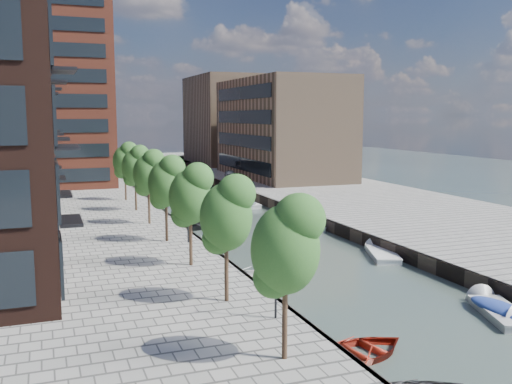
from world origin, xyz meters
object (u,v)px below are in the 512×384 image
tree_0 (285,243)px  motorboat_3 (299,225)px  tree_1 (226,212)px  tree_6 (125,159)px  tree_4 (148,171)px  motorboat_4 (245,204)px  sloop_2 (361,356)px  tree_2 (190,193)px  sloop_3 (254,281)px  sloop_4 (189,229)px  tree_5 (135,164)px  motorboat_2 (381,254)px  motorboat_0 (498,310)px  car (230,174)px  tree_3 (166,180)px  bridge (159,171)px

tree_0 → motorboat_3: 30.01m
tree_1 → tree_6: same height
tree_4 → motorboat_4: size_ratio=1.18×
tree_0 → sloop_2: bearing=16.0°
tree_1 → motorboat_4: 35.72m
sloop_2 → motorboat_3: motorboat_3 is taller
tree_2 → sloop_3: bearing=-21.1°
tree_4 → sloop_4: (3.68, 1.34, -5.31)m
tree_5 → motorboat_4: tree_5 is taller
motorboat_2 → motorboat_4: (-1.55, 24.47, 0.11)m
motorboat_0 → car: 54.91m
tree_3 → bridge: bearing=79.7°
sloop_3 → motorboat_4: motorboat_4 is taller
bridge → car: bearing=-51.1°
motorboat_0 → car: bearing=86.1°
tree_2 → motorboat_2: (14.14, 1.57, -5.21)m
tree_6 → motorboat_4: size_ratio=1.18×
sloop_2 → motorboat_4: bearing=-24.6°
tree_6 → sloop_3: bearing=-83.2°
sloop_3 → tree_0: bearing=160.6°
motorboat_0 → motorboat_4: 36.92m
tree_0 → tree_6: same height
sloop_2 → motorboat_2: 17.70m
motorboat_2 → motorboat_4: bearing=93.6°
tree_3 → motorboat_3: size_ratio=1.12×
tree_6 → sloop_4: tree_6 is taller
sloop_2 → tree_2: bearing=4.8°
tree_0 → motorboat_4: bearing=72.5°
tree_5 → tree_4: bearing=-90.0°
sloop_3 → motorboat_4: (9.11, 27.38, 0.20)m
tree_4 → sloop_3: tree_4 is taller
sloop_3 → tree_5: bearing=4.9°
tree_4 → tree_5: same height
tree_4 → sloop_2: 27.68m
tree_1 → sloop_3: bearing=58.4°
tree_3 → tree_0: bearing=-90.0°
bridge → tree_1: 61.71m
motorboat_2 → bridge: bearing=96.1°
bridge → tree_2: bearing=-98.9°
motorboat_0 → bridge: bearing=93.9°
motorboat_2 → motorboat_3: size_ratio=0.97×
sloop_2 → sloop_4: 28.21m
tree_3 → tree_4: same height
tree_2 → motorboat_4: (12.60, 26.04, -5.10)m
bridge → motorboat_0: size_ratio=2.54×
motorboat_3 → tree_4: bearing=173.8°
bridge → motorboat_4: bearing=-81.7°
tree_2 → sloop_4: (3.68, 15.34, -5.31)m
tree_3 → motorboat_3: 14.96m
tree_1 → motorboat_3: 24.02m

